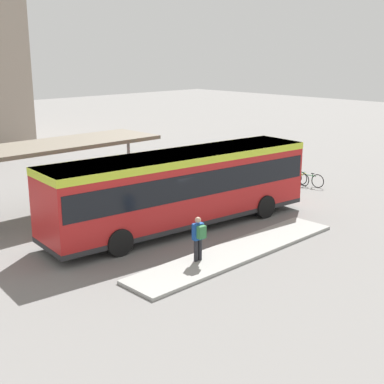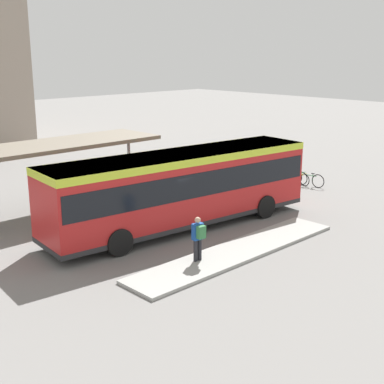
{
  "view_description": "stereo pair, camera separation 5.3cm",
  "coord_description": "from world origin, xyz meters",
  "px_view_note": "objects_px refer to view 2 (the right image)",
  "views": [
    {
      "loc": [
        -14.76,
        -15.9,
        7.32
      ],
      "look_at": [
        0.61,
        0.0,
        1.45
      ],
      "focal_mm": 50.0,
      "sensor_mm": 36.0,
      "label": 1
    },
    {
      "loc": [
        -14.72,
        -15.94,
        7.32
      ],
      "look_at": [
        0.61,
        0.0,
        1.45
      ],
      "focal_mm": 50.0,
      "sensor_mm": 36.0,
      "label": 2
    }
  ],
  "objects_px": {
    "potted_planter_far_side": "(162,190)",
    "potted_planter_near_shelter": "(61,213)",
    "pedestrian_waiting": "(198,236)",
    "bicycle_red": "(288,176)",
    "bicycle_yellow": "(298,178)",
    "bicycle_black": "(276,175)",
    "bicycle_green": "(310,179)",
    "city_bus": "(182,185)"
  },
  "relations": [
    {
      "from": "pedestrian_waiting",
      "to": "potted_planter_near_shelter",
      "type": "xyz_separation_m",
      "value": [
        -1.46,
        6.74,
        -0.36
      ]
    },
    {
      "from": "bicycle_black",
      "to": "potted_planter_near_shelter",
      "type": "distance_m",
      "value": 13.51
    },
    {
      "from": "potted_planter_near_shelter",
      "to": "potted_planter_far_side",
      "type": "height_order",
      "value": "potted_planter_far_side"
    },
    {
      "from": "bicycle_yellow",
      "to": "potted_planter_near_shelter",
      "type": "bearing_deg",
      "value": -91.07
    },
    {
      "from": "pedestrian_waiting",
      "to": "bicycle_red",
      "type": "height_order",
      "value": "pedestrian_waiting"
    },
    {
      "from": "pedestrian_waiting",
      "to": "bicycle_red",
      "type": "bearing_deg",
      "value": -60.75
    },
    {
      "from": "potted_planter_far_side",
      "to": "potted_planter_near_shelter",
      "type": "bearing_deg",
      "value": 176.65
    },
    {
      "from": "city_bus",
      "to": "potted_planter_far_side",
      "type": "height_order",
      "value": "city_bus"
    },
    {
      "from": "city_bus",
      "to": "pedestrian_waiting",
      "type": "distance_m",
      "value": 4.21
    },
    {
      "from": "bicycle_yellow",
      "to": "potted_planter_far_side",
      "type": "bearing_deg",
      "value": -95.02
    },
    {
      "from": "pedestrian_waiting",
      "to": "city_bus",
      "type": "bearing_deg",
      "value": -28.08
    },
    {
      "from": "potted_planter_near_shelter",
      "to": "city_bus",
      "type": "bearing_deg",
      "value": -41.38
    },
    {
      "from": "city_bus",
      "to": "bicycle_black",
      "type": "distance_m",
      "value": 10.07
    },
    {
      "from": "bicycle_green",
      "to": "bicycle_yellow",
      "type": "height_order",
      "value": "bicycle_green"
    },
    {
      "from": "bicycle_black",
      "to": "potted_planter_far_side",
      "type": "xyz_separation_m",
      "value": [
        -8.15,
        0.63,
        0.44
      ]
    },
    {
      "from": "pedestrian_waiting",
      "to": "potted_planter_near_shelter",
      "type": "height_order",
      "value": "pedestrian_waiting"
    },
    {
      "from": "pedestrian_waiting",
      "to": "bicycle_red",
      "type": "relative_size",
      "value": 0.91
    },
    {
      "from": "bicycle_red",
      "to": "potted_planter_near_shelter",
      "type": "distance_m",
      "value": 13.82
    },
    {
      "from": "city_bus",
      "to": "bicycle_yellow",
      "type": "distance_m",
      "value": 10.04
    },
    {
      "from": "bicycle_green",
      "to": "bicycle_yellow",
      "type": "relative_size",
      "value": 1.08
    },
    {
      "from": "bicycle_green",
      "to": "bicycle_red",
      "type": "height_order",
      "value": "bicycle_green"
    },
    {
      "from": "bicycle_red",
      "to": "potted_planter_far_side",
      "type": "height_order",
      "value": "potted_planter_far_side"
    },
    {
      "from": "pedestrian_waiting",
      "to": "bicycle_black",
      "type": "relative_size",
      "value": 1.0
    },
    {
      "from": "pedestrian_waiting",
      "to": "potted_planter_far_side",
      "type": "distance_m",
      "value": 7.5
    },
    {
      "from": "pedestrian_waiting",
      "to": "potted_planter_far_side",
      "type": "xyz_separation_m",
      "value": [
        3.86,
        6.43,
        -0.25
      ]
    },
    {
      "from": "city_bus",
      "to": "potted_planter_near_shelter",
      "type": "height_order",
      "value": "city_bus"
    },
    {
      "from": "potted_planter_far_side",
      "to": "bicycle_red",
      "type": "bearing_deg",
      "value": -9.04
    },
    {
      "from": "pedestrian_waiting",
      "to": "bicycle_yellow",
      "type": "distance_m",
      "value": 13.0
    },
    {
      "from": "bicycle_green",
      "to": "bicycle_black",
      "type": "height_order",
      "value": "bicycle_green"
    },
    {
      "from": "city_bus",
      "to": "potted_planter_far_side",
      "type": "bearing_deg",
      "value": 69.76
    },
    {
      "from": "city_bus",
      "to": "bicycle_red",
      "type": "distance_m",
      "value": 10.16
    },
    {
      "from": "bicycle_black",
      "to": "potted_planter_far_side",
      "type": "distance_m",
      "value": 8.19
    },
    {
      "from": "bicycle_green",
      "to": "potted_planter_near_shelter",
      "type": "relative_size",
      "value": 1.33
    },
    {
      "from": "bicycle_red",
      "to": "bicycle_black",
      "type": "height_order",
      "value": "bicycle_red"
    },
    {
      "from": "bicycle_red",
      "to": "potted_planter_far_side",
      "type": "xyz_separation_m",
      "value": [
        -8.4,
        1.34,
        0.41
      ]
    },
    {
      "from": "city_bus",
      "to": "potted_planter_near_shelter",
      "type": "relative_size",
      "value": 9.17
    },
    {
      "from": "potted_planter_near_shelter",
      "to": "bicycle_green",
      "type": "bearing_deg",
      "value": -12.52
    },
    {
      "from": "city_bus",
      "to": "potted_planter_far_side",
      "type": "relative_size",
      "value": 8.08
    },
    {
      "from": "bicycle_yellow",
      "to": "pedestrian_waiting",
      "type": "bearing_deg",
      "value": -61.55
    },
    {
      "from": "bicycle_red",
      "to": "bicycle_black",
      "type": "distance_m",
      "value": 0.75
    },
    {
      "from": "bicycle_black",
      "to": "bicycle_yellow",
      "type": "bearing_deg",
      "value": 179.19
    },
    {
      "from": "bicycle_red",
      "to": "bicycle_black",
      "type": "relative_size",
      "value": 1.11
    }
  ]
}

